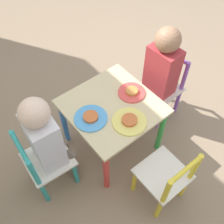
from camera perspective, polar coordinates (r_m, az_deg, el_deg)
The scene contains 10 objects.
ground_plane at distance 1.90m, azimuth -0.00°, elevation -6.72°, with size 6.00×6.00×0.00m, color #8C755B.
kids_table at distance 1.61m, azimuth -0.00°, elevation -0.13°, with size 0.52×0.52×0.43m.
chair_purple at distance 1.94m, azimuth 10.81°, elevation 5.24°, with size 0.27×0.27×0.50m.
chair_teal at distance 1.61m, azimuth -14.43°, elevation -10.48°, with size 0.28×0.28×0.50m.
chair_yellow at distance 1.54m, azimuth 11.50°, elevation -13.94°, with size 0.26×0.26×0.50m.
child_front at distance 1.76m, azimuth 10.51°, elevation 8.90°, with size 0.21×0.22×0.76m.
child_back at distance 1.44m, azimuth -13.88°, elevation -5.71°, with size 0.21×0.21×0.76m.
plate_front at distance 1.62m, azimuth 4.31°, elevation 4.33°, with size 0.17×0.17×0.03m.
plate_back at distance 1.49m, azimuth -4.65°, elevation -1.25°, with size 0.19×0.19×0.03m.
plate_left at distance 1.48m, azimuth 3.80°, elevation -1.97°, with size 0.20×0.20×0.03m.
Camera 1 is at (-0.76, 0.62, 1.63)m, focal length 42.00 mm.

